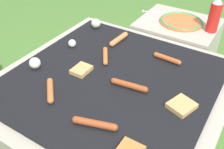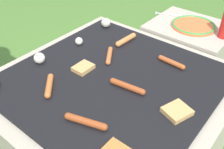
{
  "view_description": "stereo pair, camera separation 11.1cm",
  "coord_description": "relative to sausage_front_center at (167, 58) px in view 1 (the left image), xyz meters",
  "views": [
    {
      "loc": [
        -0.79,
        -0.5,
        1.12
      ],
      "look_at": [
        0.0,
        0.0,
        0.41
      ],
      "focal_mm": 42.0,
      "sensor_mm": 36.0,
      "label": 1
    },
    {
      "loc": [
        -0.73,
        -0.59,
        1.12
      ],
      "look_at": [
        0.0,
        0.0,
        0.41
      ],
      "focal_mm": 42.0,
      "sensor_mm": 36.0,
      "label": 2
    }
  ],
  "objects": [
    {
      "name": "grill",
      "position": [
        -0.26,
        0.15,
        -0.21
      ],
      "size": [
        0.99,
        0.99,
        0.39
      ],
      "color": "#A89E8C",
      "rests_on": "ground_plane"
    },
    {
      "name": "side_ledge",
      "position": [
        0.44,
        0.1,
        -0.21
      ],
      "size": [
        0.41,
        0.48,
        0.39
      ],
      "color": "#A89E8C",
      "rests_on": "ground_plane"
    },
    {
      "name": "mushroom_row",
      "position": [
        -0.22,
        0.5,
        0.01
      ],
      "size": [
        0.79,
        0.07,
        0.06
      ],
      "color": "silver",
      "rests_on": "grill"
    },
    {
      "name": "sausage_back_left",
      "position": [
        0.04,
        0.3,
        0.0
      ],
      "size": [
        0.16,
        0.04,
        0.03
      ],
      "color": "#C6753D",
      "rests_on": "grill"
    },
    {
      "name": "ground_plane",
      "position": [
        -0.26,
        0.15,
        -0.41
      ],
      "size": [
        14.0,
        14.0,
        0.0
      ],
      "primitive_type": "plane",
      "color": "#47702D"
    },
    {
      "name": "sausage_mid_right",
      "position": [
        -0.28,
        0.06,
        0.0
      ],
      "size": [
        0.05,
        0.17,
        0.03
      ],
      "color": "#93421E",
      "rests_on": "grill"
    },
    {
      "name": "bread_slice_center",
      "position": [
        -0.3,
        0.3,
        -0.0
      ],
      "size": [
        0.09,
        0.07,
        0.02
      ],
      "color": "tan",
      "rests_on": "grill"
    },
    {
      "name": "sausage_front_center",
      "position": [
        0.0,
        0.0,
        0.0
      ],
      "size": [
        0.03,
        0.15,
        0.02
      ],
      "color": "#A34C23",
      "rests_on": "grill"
    },
    {
      "name": "plate_colorful",
      "position": [
        0.44,
        0.09,
        -0.0
      ],
      "size": [
        0.27,
        0.27,
        0.02
      ],
      "color": "orange",
      "rests_on": "side_ledge"
    },
    {
      "name": "fork_utensil",
      "position": [
        0.5,
        0.29,
        -0.01
      ],
      "size": [
        0.09,
        0.2,
        0.01
      ],
      "color": "silver",
      "rests_on": "side_ledge"
    },
    {
      "name": "bread_slice_right",
      "position": [
        -0.28,
        -0.18,
        -0.0
      ],
      "size": [
        0.12,
        0.11,
        0.02
      ],
      "color": "tan",
      "rests_on": "grill"
    },
    {
      "name": "sausage_back_right",
      "position": [
        -0.49,
        0.32,
        0.0
      ],
      "size": [
        0.12,
        0.11,
        0.03
      ],
      "color": "#B7602D",
      "rests_on": "grill"
    },
    {
      "name": "condiment_bottle",
      "position": [
        0.43,
        -0.1,
        0.08
      ],
      "size": [
        0.07,
        0.07,
        0.2
      ],
      "color": "red",
      "rests_on": "side_ledge"
    },
    {
      "name": "sausage_front_left",
      "position": [
        -0.14,
        0.27,
        -0.0
      ],
      "size": [
        0.13,
        0.09,
        0.02
      ],
      "color": "#B7602D",
      "rests_on": "grill"
    },
    {
      "name": "sausage_mid_left",
      "position": [
        -0.54,
        0.06,
        0.0
      ],
      "size": [
        0.07,
        0.17,
        0.03
      ],
      "color": "#93421E",
      "rests_on": "grill"
    }
  ]
}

